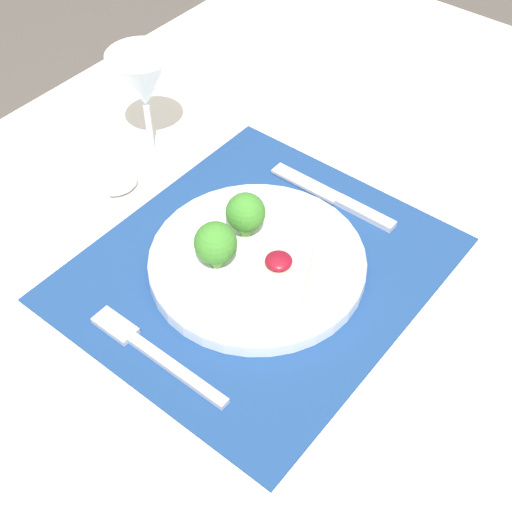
{
  "coord_description": "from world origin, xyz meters",
  "views": [
    {
      "loc": [
        -0.43,
        -0.34,
        1.34
      ],
      "look_at": [
        -0.0,
        0.0,
        0.74
      ],
      "focal_mm": 50.0,
      "sensor_mm": 36.0,
      "label": 1
    }
  ],
  "objects_px": {
    "spoon": "(112,189)",
    "wine_glass_near": "(143,84)",
    "dinner_plate": "(255,258)",
    "knife": "(340,200)",
    "fork": "(149,350)"
  },
  "relations": [
    {
      "from": "knife",
      "to": "spoon",
      "type": "xyz_separation_m",
      "value": [
        -0.17,
        0.24,
        0.0
      ]
    },
    {
      "from": "knife",
      "to": "dinner_plate",
      "type": "bearing_deg",
      "value": 174.66
    },
    {
      "from": "spoon",
      "to": "wine_glass_near",
      "type": "distance_m",
      "value": 0.14
    },
    {
      "from": "dinner_plate",
      "to": "spoon",
      "type": "relative_size",
      "value": 1.5
    },
    {
      "from": "fork",
      "to": "spoon",
      "type": "height_order",
      "value": "spoon"
    },
    {
      "from": "dinner_plate",
      "to": "wine_glass_near",
      "type": "bearing_deg",
      "value": 71.89
    },
    {
      "from": "knife",
      "to": "spoon",
      "type": "relative_size",
      "value": 1.08
    },
    {
      "from": "wine_glass_near",
      "to": "knife",
      "type": "bearing_deg",
      "value": -73.82
    },
    {
      "from": "dinner_plate",
      "to": "knife",
      "type": "xyz_separation_m",
      "value": [
        0.15,
        -0.01,
        -0.01
      ]
    },
    {
      "from": "knife",
      "to": "fork",
      "type": "bearing_deg",
      "value": 175.3
    },
    {
      "from": "fork",
      "to": "wine_glass_near",
      "type": "distance_m",
      "value": 0.35
    },
    {
      "from": "fork",
      "to": "spoon",
      "type": "relative_size",
      "value": 1.08
    },
    {
      "from": "fork",
      "to": "knife",
      "type": "bearing_deg",
      "value": -4.44
    },
    {
      "from": "knife",
      "to": "spoon",
      "type": "bearing_deg",
      "value": 124.57
    },
    {
      "from": "wine_glass_near",
      "to": "fork",
      "type": "bearing_deg",
      "value": -136.16
    }
  ]
}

